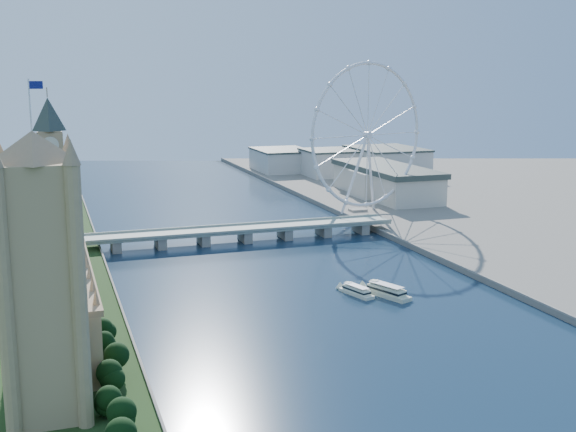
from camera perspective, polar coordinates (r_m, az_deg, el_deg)
name	(u,v)px	position (r m, az deg, el deg)	size (l,w,h in m)	color
tree_row	(121,407)	(251.07, -13.08, -14.46)	(8.58, 152.58, 20.52)	black
victoria_tower	(41,269)	(247.19, -18.94, -3.95)	(28.16, 28.16, 112.00)	tan
parliament_range	(61,280)	(367.58, -17.53, -4.86)	(24.00, 200.00, 70.00)	tan
big_ben	(51,158)	(465.07, -18.22, 4.40)	(20.02, 20.02, 110.00)	tan
westminster_bridge	(245,232)	(513.74, -3.44, -1.27)	(220.00, 22.00, 9.50)	gray
london_eye	(368,136)	(597.26, 6.30, 6.32)	(113.60, 39.12, 124.30)	silver
county_hall	(385,199)	(696.39, 7.70, 1.35)	(54.00, 144.00, 35.00)	beige
city_skyline	(215,171)	(770.24, -5.75, 3.59)	(505.00, 280.00, 32.00)	beige
tour_boat_near	(356,295)	(391.61, 5.43, -6.23)	(6.55, 25.83, 5.67)	silver
tour_boat_far	(386,296)	(391.13, 7.78, -6.30)	(8.20, 31.99, 7.09)	beige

